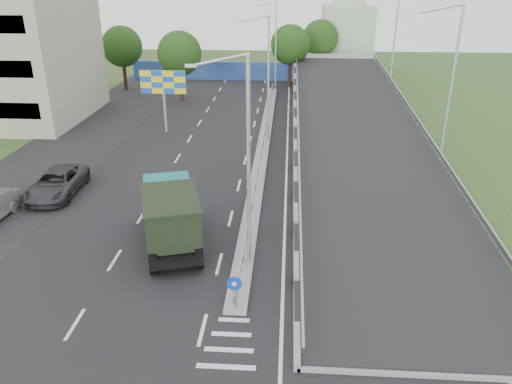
# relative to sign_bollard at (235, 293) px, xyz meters

# --- Properties ---
(ground) EXTENTS (160.00, 160.00, 0.00)m
(ground) POSITION_rel_sign_bollard_xyz_m (0.00, -2.17, -1.03)
(ground) COLOR #2D4C1E
(ground) RESTS_ON ground
(road_surface) EXTENTS (26.00, 90.00, 0.04)m
(road_surface) POSITION_rel_sign_bollard_xyz_m (-3.00, 17.83, -1.03)
(road_surface) COLOR black
(road_surface) RESTS_ON ground
(parking_strip) EXTENTS (8.00, 90.00, 0.05)m
(parking_strip) POSITION_rel_sign_bollard_xyz_m (-16.00, 17.83, -1.03)
(parking_strip) COLOR black
(parking_strip) RESTS_ON ground
(median) EXTENTS (1.00, 44.00, 0.20)m
(median) POSITION_rel_sign_bollard_xyz_m (0.00, 21.83, -0.93)
(median) COLOR gray
(median) RESTS_ON ground
(overpass_ramp) EXTENTS (10.00, 50.00, 3.50)m
(overpass_ramp) POSITION_rel_sign_bollard_xyz_m (7.50, 21.83, 0.72)
(overpass_ramp) COLOR gray
(overpass_ramp) RESTS_ON ground
(median_guardrail) EXTENTS (0.09, 44.00, 0.71)m
(median_guardrail) POSITION_rel_sign_bollard_xyz_m (0.00, 21.83, -0.28)
(median_guardrail) COLOR gray
(median_guardrail) RESTS_ON median
(sign_bollard) EXTENTS (0.64, 0.23, 1.67)m
(sign_bollard) POSITION_rel_sign_bollard_xyz_m (0.00, 0.00, 0.00)
(sign_bollard) COLOR black
(sign_bollard) RESTS_ON median
(lamp_post_near) EXTENTS (2.74, 0.18, 10.08)m
(lamp_post_near) POSITION_rel_sign_bollard_xyz_m (0.11, 3.83, 4.77)
(lamp_post_near) COLOR #B2B5B7
(lamp_post_near) RESTS_ON median
(lamp_post_mid) EXTENTS (2.74, 0.18, 10.08)m
(lamp_post_mid) POSITION_rel_sign_bollard_xyz_m (0.11, 23.83, 4.77)
(lamp_post_mid) COLOR #B2B5B7
(lamp_post_mid) RESTS_ON median
(lamp_post_far) EXTENTS (2.74, 0.18, 10.08)m
(lamp_post_far) POSITION_rel_sign_bollard_xyz_m (0.11, 43.83, 4.77)
(lamp_post_far) COLOR #B2B5B7
(lamp_post_far) RESTS_ON median
(blue_wall) EXTENTS (30.00, 0.50, 2.40)m
(blue_wall) POSITION_rel_sign_bollard_xyz_m (-4.00, 49.83, 0.17)
(blue_wall) COLOR navy
(blue_wall) RESTS_ON ground
(church) EXTENTS (7.00, 7.00, 13.80)m
(church) POSITION_rel_sign_bollard_xyz_m (10.00, 57.83, 4.28)
(church) COLOR #B2CCAD
(church) RESTS_ON ground
(billboard) EXTENTS (4.00, 0.24, 5.50)m
(billboard) POSITION_rel_sign_bollard_xyz_m (-9.00, 25.83, 3.15)
(billboard) COLOR #B2B5B7
(billboard) RESTS_ON ground
(tree_left_mid) EXTENTS (4.80, 4.80, 7.60)m
(tree_left_mid) POSITION_rel_sign_bollard_xyz_m (-10.00, 37.83, 4.14)
(tree_left_mid) COLOR black
(tree_left_mid) RESTS_ON ground
(tree_median_far) EXTENTS (4.80, 4.80, 7.60)m
(tree_median_far) POSITION_rel_sign_bollard_xyz_m (2.00, 45.83, 4.14)
(tree_median_far) COLOR black
(tree_median_far) RESTS_ON ground
(tree_left_far) EXTENTS (4.80, 4.80, 7.60)m
(tree_left_far) POSITION_rel_sign_bollard_xyz_m (-18.00, 42.83, 4.14)
(tree_left_far) COLOR black
(tree_left_far) RESTS_ON ground
(tree_ramp_far) EXTENTS (4.80, 4.80, 7.60)m
(tree_ramp_far) POSITION_rel_sign_bollard_xyz_m (6.00, 52.83, 4.14)
(tree_ramp_far) COLOR black
(tree_ramp_far) RESTS_ON ground
(dump_truck) EXTENTS (4.43, 7.43, 3.08)m
(dump_truck) POSITION_rel_sign_bollard_xyz_m (-3.98, 5.82, 0.67)
(dump_truck) COLOR black
(dump_truck) RESTS_ON ground
(parked_car_c) EXTENTS (2.90, 5.88, 1.60)m
(parked_car_c) POSITION_rel_sign_bollard_xyz_m (-12.80, 11.59, -0.23)
(parked_car_c) COLOR #2F3034
(parked_car_c) RESTS_ON ground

